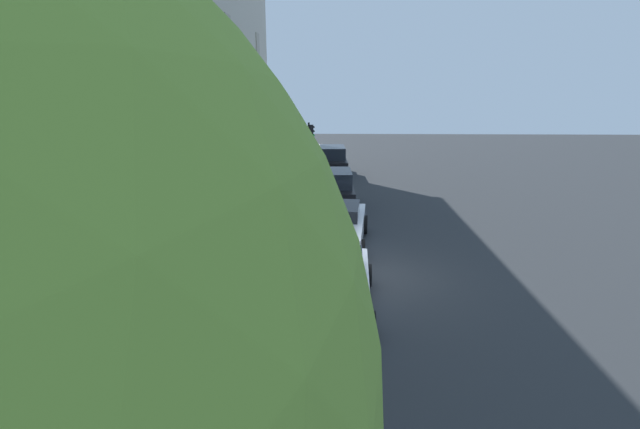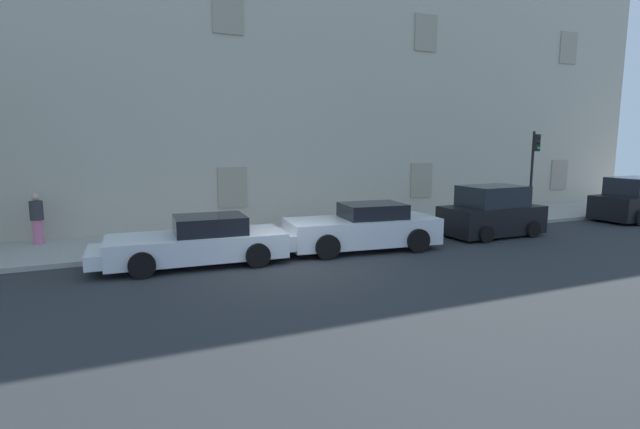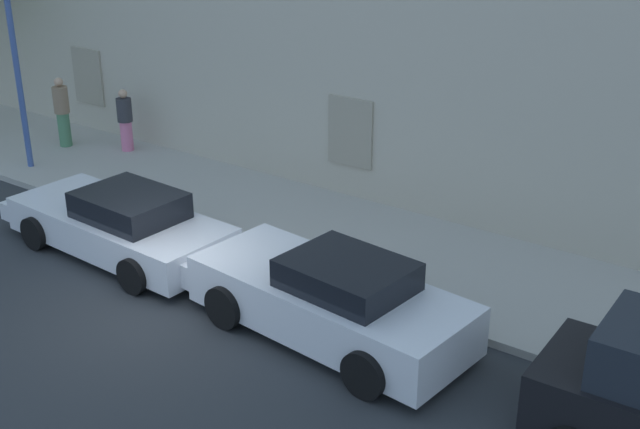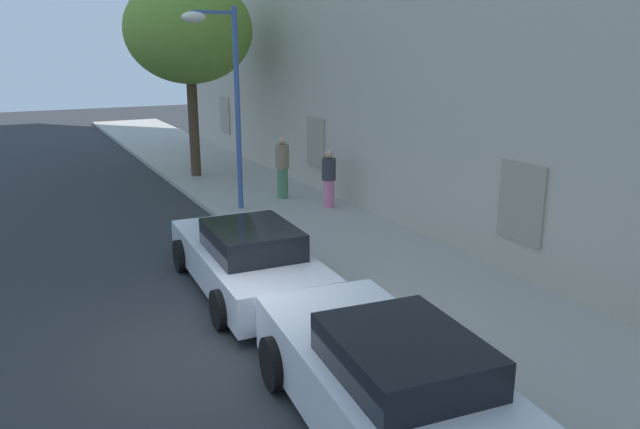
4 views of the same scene
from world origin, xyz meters
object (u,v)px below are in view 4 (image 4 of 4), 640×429
(sportscar_yellow_flank, at_px, (380,377))
(street_lamp, at_px, (220,71))
(pedestrian_admiring, at_px, (329,179))
(tree_near_kerb, at_px, (189,31))
(pedestrian_strolling, at_px, (282,167))
(sportscar_red_lead, at_px, (244,257))

(sportscar_yellow_flank, xyz_separation_m, street_lamp, (-9.98, 1.50, 3.16))
(street_lamp, relative_size, pedestrian_admiring, 3.33)
(sportscar_yellow_flank, bearing_deg, pedestrian_admiring, 155.33)
(tree_near_kerb, distance_m, street_lamp, 5.03)
(sportscar_yellow_flank, bearing_deg, pedestrian_strolling, 161.91)
(sportscar_yellow_flank, bearing_deg, tree_near_kerb, 171.86)
(tree_near_kerb, relative_size, pedestrian_admiring, 4.12)
(sportscar_red_lead, height_order, tree_near_kerb, tree_near_kerb)
(pedestrian_admiring, height_order, pedestrian_strolling, pedestrian_strolling)
(sportscar_yellow_flank, relative_size, pedestrian_admiring, 3.29)
(sportscar_yellow_flank, bearing_deg, street_lamp, 171.47)
(street_lamp, height_order, pedestrian_strolling, street_lamp)
(street_lamp, bearing_deg, pedestrian_strolling, 105.93)
(pedestrian_admiring, xyz_separation_m, pedestrian_strolling, (-1.56, -0.68, 0.11))
(tree_near_kerb, xyz_separation_m, pedestrian_admiring, (5.88, 2.00, -3.96))
(street_lamp, xyz_separation_m, pedestrian_admiring, (1.00, 2.63, -2.86))
(sportscar_red_lead, distance_m, tree_near_kerb, 10.99)
(sportscar_yellow_flank, height_order, pedestrian_strolling, pedestrian_strolling)
(sportscar_yellow_flank, relative_size, pedestrian_strolling, 2.91)
(sportscar_yellow_flank, xyz_separation_m, pedestrian_strolling, (-10.53, 3.44, 0.41))
(sportscar_red_lead, height_order, sportscar_yellow_flank, sportscar_yellow_flank)
(sportscar_red_lead, height_order, street_lamp, street_lamp)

